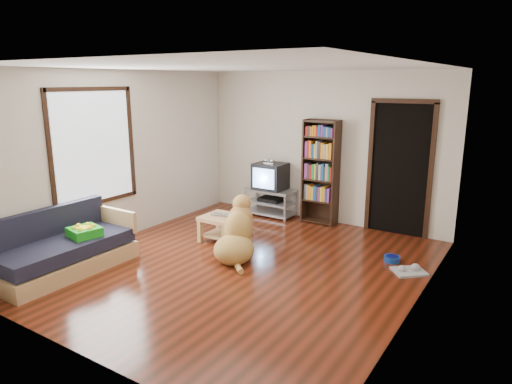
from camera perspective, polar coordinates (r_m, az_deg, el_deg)
The scene contains 18 objects.
ground at distance 6.25m, azimuth -1.80°, elevation -9.16°, with size 5.00×5.00×0.00m, color #5D1F10.
ceiling at distance 5.76m, azimuth -2.00°, elevation 15.40°, with size 5.00×5.00×0.00m, color white.
wall_back at distance 8.03m, azimuth 8.32°, elevation 5.48°, with size 4.50×4.50×0.00m, color beige.
wall_front at distance 4.12m, azimuth -22.02°, elevation -3.23°, with size 4.50×4.50×0.00m, color beige.
wall_left at distance 7.37m, azimuth -16.51°, elevation 4.33°, with size 5.00×5.00×0.00m, color beige.
wall_right at distance 4.98m, azimuth 19.96°, elevation -0.24°, with size 5.00×5.00×0.00m, color beige.
green_cushion at distance 6.48m, azimuth -20.65°, elevation -4.69°, with size 0.37×0.37×0.12m, color #1C9A1E.
laptop at distance 7.06m, azimuth -4.55°, elevation -2.94°, with size 0.32×0.21×0.03m, color silver.
dog_bowl at distance 6.63m, azimuth 16.63°, elevation -8.01°, with size 0.22×0.22×0.08m, color navy.
grey_rag at distance 6.35m, azimuth 18.59°, elevation -9.40°, with size 0.40×0.32×0.03m, color #9B9B9B.
window at distance 7.01m, azimuth -19.62°, elevation 5.30°, with size 0.03×1.46×1.70m.
doorway at distance 7.59m, azimuth 17.53°, elevation 3.13°, with size 1.03×0.05×2.19m.
tv_stand at distance 8.42m, azimuth 1.79°, elevation -1.15°, with size 0.90×0.45×0.50m.
crt_tv at distance 8.33m, azimuth 1.90°, elevation 2.04°, with size 0.55×0.52×0.58m.
bookshelf at distance 7.91m, azimuth 8.10°, elevation 3.18°, with size 0.60×0.30×1.80m.
sofa at distance 6.52m, azimuth -22.89°, elevation -6.85°, with size 0.80×1.80×0.80m.
coffee_table at distance 7.12m, azimuth -4.38°, elevation -3.91°, with size 0.55×0.55×0.40m.
dog at distance 6.42m, azimuth -2.36°, elevation -5.44°, with size 0.72×0.99×0.89m.
Camera 1 is at (3.27, -4.74, 2.43)m, focal length 32.00 mm.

